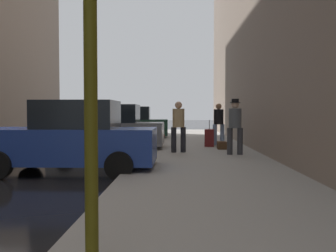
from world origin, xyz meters
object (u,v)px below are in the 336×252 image
at_px(rolling_suitcase, 209,138).
at_px(parked_dark_green_sedan, 129,124).
at_px(fire_hydrant, 160,135).
at_px(pedestrian_in_jeans, 219,122).
at_px(pedestrian_with_beanie, 235,124).
at_px(parked_gray_coupe, 109,129).
at_px(pedestrian_in_tan_coat, 178,124).
at_px(duffel_bag, 222,145).
at_px(parked_blue_sedan, 72,139).

bearing_deg(rolling_suitcase, parked_dark_green_sedan, 127.05).
relative_size(fire_hydrant, pedestrian_in_jeans, 0.41).
bearing_deg(pedestrian_with_beanie, parked_gray_coupe, 153.81).
distance_m(pedestrian_in_tan_coat, duffel_bag, 2.10).
bearing_deg(rolling_suitcase, duffel_bag, -71.86).
relative_size(parked_dark_green_sedan, duffel_bag, 9.69).
height_order(parked_dark_green_sedan, duffel_bag, parked_dark_green_sedan).
distance_m(pedestrian_with_beanie, pedestrian_in_tan_coat, 1.91).
height_order(pedestrian_with_beanie, pedestrian_in_tan_coat, pedestrian_with_beanie).
distance_m(pedestrian_with_beanie, duffel_bag, 1.95).
bearing_deg(parked_blue_sedan, pedestrian_with_beanie, 32.43).
xyz_separation_m(parked_blue_sedan, rolling_suitcase, (3.86, 5.67, -0.36)).
height_order(parked_blue_sedan, duffel_bag, parked_blue_sedan).
bearing_deg(parked_dark_green_sedan, pedestrian_in_tan_coat, -70.24).
xyz_separation_m(parked_dark_green_sedan, pedestrian_with_beanie, (4.44, -7.96, 0.29)).
relative_size(parked_dark_green_sedan, pedestrian_with_beanie, 2.40).
relative_size(parked_dark_green_sedan, rolling_suitcase, 4.10).
xyz_separation_m(fire_hydrant, pedestrian_with_beanie, (2.63, -4.72, 0.64)).
xyz_separation_m(parked_gray_coupe, parked_dark_green_sedan, (-0.00, 5.78, 0.00)).
bearing_deg(parked_blue_sedan, pedestrian_in_jeans, 56.10).
distance_m(parked_blue_sedan, pedestrian_with_beanie, 5.26).
bearing_deg(pedestrian_with_beanie, rolling_suitcase, 101.48).
height_order(parked_blue_sedan, rolling_suitcase, parked_blue_sedan).
xyz_separation_m(parked_gray_coupe, duffel_bag, (4.22, -0.44, -0.56)).
distance_m(parked_blue_sedan, fire_hydrant, 7.76).
height_order(parked_blue_sedan, parked_dark_green_sedan, same).
bearing_deg(parked_gray_coupe, parked_blue_sedan, -90.00).
bearing_deg(parked_blue_sedan, duffel_bag, 47.20).
relative_size(pedestrian_in_tan_coat, duffel_bag, 3.89).
relative_size(pedestrian_in_tan_coat, rolling_suitcase, 1.64).
bearing_deg(duffel_bag, pedestrian_in_tan_coat, -144.84).
xyz_separation_m(parked_blue_sedan, pedestrian_in_tan_coat, (2.63, 3.44, 0.26)).
distance_m(rolling_suitcase, duffel_bag, 1.18).
height_order(pedestrian_in_tan_coat, rolling_suitcase, pedestrian_in_tan_coat).
bearing_deg(pedestrian_in_tan_coat, parked_dark_green_sedan, 109.76).
xyz_separation_m(parked_gray_coupe, fire_hydrant, (1.80, 2.54, -0.35)).
distance_m(fire_hydrant, pedestrian_with_beanie, 5.44).
distance_m(fire_hydrant, pedestrian_in_jeans, 2.81).
height_order(pedestrian_with_beanie, rolling_suitcase, pedestrian_with_beanie).
bearing_deg(pedestrian_in_tan_coat, parked_gray_coupe, 149.38).
bearing_deg(fire_hydrant, duffel_bag, -50.95).
bearing_deg(parked_blue_sedan, pedestrian_in_tan_coat, 52.56).
bearing_deg(pedestrian_in_jeans, rolling_suitcase, -121.13).
relative_size(parked_gray_coupe, parked_dark_green_sedan, 0.99).
bearing_deg(rolling_suitcase, pedestrian_in_tan_coat, -118.78).
xyz_separation_m(parked_dark_green_sedan, pedestrian_in_tan_coat, (2.63, -7.34, 0.26)).
xyz_separation_m(fire_hydrant, rolling_suitcase, (2.05, -1.87, -0.01)).
bearing_deg(parked_gray_coupe, parked_dark_green_sedan, 90.00).
relative_size(parked_blue_sedan, rolling_suitcase, 4.04).
relative_size(parked_gray_coupe, duffel_bag, 9.57).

